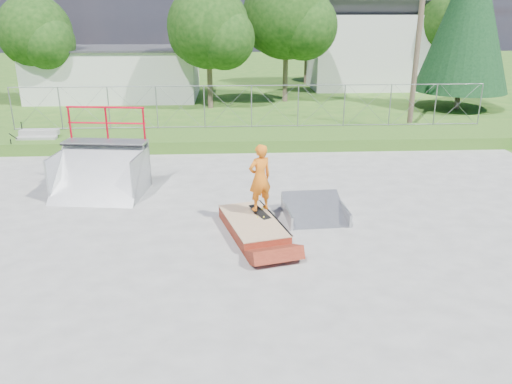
% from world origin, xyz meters
% --- Properties ---
extents(ground, '(120.00, 120.00, 0.00)m').
position_xyz_m(ground, '(0.00, 0.00, 0.00)').
color(ground, '#2C601B').
rests_on(ground, ground).
extents(concrete_pad, '(20.00, 16.00, 0.04)m').
position_xyz_m(concrete_pad, '(0.00, 0.00, 0.02)').
color(concrete_pad, gray).
rests_on(concrete_pad, ground).
extents(grass_berm, '(24.00, 3.00, 0.50)m').
position_xyz_m(grass_berm, '(0.00, 9.50, 0.25)').
color(grass_berm, '#2C601B').
rests_on(grass_berm, ground).
extents(grind_box, '(1.74, 2.64, 0.36)m').
position_xyz_m(grind_box, '(-0.43, 0.67, 0.18)').
color(grind_box, maroon).
rests_on(grind_box, concrete_pad).
extents(quarter_pipe, '(2.75, 2.42, 2.51)m').
position_xyz_m(quarter_pipe, '(-4.83, 3.56, 1.25)').
color(quarter_pipe, '#9DA0A4').
rests_on(quarter_pipe, concrete_pad).
extents(flat_bank_ramp, '(1.66, 1.76, 0.48)m').
position_xyz_m(flat_bank_ramp, '(1.26, 1.50, 0.24)').
color(flat_bank_ramp, '#9DA0A4').
rests_on(flat_bank_ramp, concrete_pad).
extents(skateboard, '(0.55, 0.81, 0.13)m').
position_xyz_m(skateboard, '(-0.23, 1.04, 0.40)').
color(skateboard, black).
rests_on(skateboard, grind_box).
extents(skater, '(0.74, 0.64, 1.70)m').
position_xyz_m(skater, '(-0.23, 1.04, 1.26)').
color(skater, orange).
rests_on(skater, grind_box).
extents(concrete_stairs, '(1.50, 1.60, 0.80)m').
position_xyz_m(concrete_stairs, '(-8.50, 8.70, 0.40)').
color(concrete_stairs, gray).
rests_on(concrete_stairs, ground).
extents(chain_link_fence, '(20.00, 0.06, 1.80)m').
position_xyz_m(chain_link_fence, '(0.00, 10.50, 1.40)').
color(chain_link_fence, gray).
rests_on(chain_link_fence, grass_berm).
extents(utility_building_flat, '(10.00, 6.00, 3.00)m').
position_xyz_m(utility_building_flat, '(-8.00, 22.00, 1.50)').
color(utility_building_flat, silver).
rests_on(utility_building_flat, ground).
extents(gable_house, '(8.40, 6.08, 8.94)m').
position_xyz_m(gable_house, '(9.00, 26.00, 3.84)').
color(gable_house, silver).
rests_on(gable_house, ground).
extents(utility_pole, '(0.24, 0.24, 8.00)m').
position_xyz_m(utility_pole, '(7.50, 12.00, 4.00)').
color(utility_pole, brown).
rests_on(utility_pole, ground).
extents(tree_left_near, '(4.76, 4.48, 6.65)m').
position_xyz_m(tree_left_near, '(-1.75, 17.83, 4.24)').
color(tree_left_near, brown).
rests_on(tree_left_near, ground).
extents(tree_center, '(5.44, 5.12, 7.60)m').
position_xyz_m(tree_center, '(2.78, 19.81, 4.85)').
color(tree_center, brown).
rests_on(tree_center, ground).
extents(tree_left_far, '(4.42, 4.16, 6.18)m').
position_xyz_m(tree_left_far, '(-11.77, 19.85, 3.94)').
color(tree_left_far, brown).
rests_on(tree_left_far, ground).
extents(tree_right_far, '(5.10, 4.80, 7.12)m').
position_xyz_m(tree_right_far, '(14.27, 23.82, 4.54)').
color(tree_right_far, brown).
rests_on(tree_right_far, ground).
extents(tree_back_mid, '(4.08, 3.84, 5.70)m').
position_xyz_m(tree_back_mid, '(5.21, 27.86, 3.63)').
color(tree_back_mid, brown).
rests_on(tree_back_mid, ground).
extents(conifer_tree, '(5.04, 5.04, 9.10)m').
position_xyz_m(conifer_tree, '(12.00, 17.00, 5.05)').
color(conifer_tree, brown).
rests_on(conifer_tree, ground).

